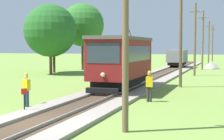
{
  "coord_description": "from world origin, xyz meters",
  "views": [
    {
      "loc": [
        7.29,
        -12.28,
        3.17
      ],
      "look_at": [
        -0.19,
        10.49,
        1.59
      ],
      "focal_mm": 57.95,
      "sensor_mm": 36.0,
      "label": 1
    }
  ],
  "objects_px": {
    "second_worker": "(149,85)",
    "tree_right_near": "(82,25)",
    "tree_left_near": "(50,31)",
    "red_tram": "(122,60)",
    "utility_pole_near_tram": "(181,35)",
    "utility_pole_distant": "(209,42)",
    "trackside_signal_marker": "(24,99)",
    "tree_right_far": "(54,35)",
    "utility_pole_far": "(203,39)",
    "gravel_pile": "(211,65)",
    "track_worker": "(26,88)",
    "utility_pole_horizon": "(212,43)",
    "utility_pole_mid": "(195,39)",
    "utility_pole_foreground": "(125,20)",
    "freight_car": "(177,57)"
  },
  "relations": [
    {
      "from": "tree_left_near",
      "to": "red_tram",
      "type": "bearing_deg",
      "value": -45.13
    },
    {
      "from": "utility_pole_far",
      "to": "utility_pole_horizon",
      "type": "height_order",
      "value": "utility_pole_far"
    },
    {
      "from": "utility_pole_distant",
      "to": "tree_left_near",
      "type": "xyz_separation_m",
      "value": [
        -15.64,
        -28.57,
        1.07
      ]
    },
    {
      "from": "utility_pole_far",
      "to": "tree_right_near",
      "type": "relative_size",
      "value": 0.9
    },
    {
      "from": "utility_pole_near_tram",
      "to": "utility_pole_foreground",
      "type": "bearing_deg",
      "value": -90.0
    },
    {
      "from": "trackside_signal_marker",
      "to": "utility_pole_far",
      "type": "bearing_deg",
      "value": 81.17
    },
    {
      "from": "utility_pole_near_tram",
      "to": "utility_pole_mid",
      "type": "relative_size",
      "value": 1.02
    },
    {
      "from": "utility_pole_mid",
      "to": "tree_right_far",
      "type": "height_order",
      "value": "utility_pole_mid"
    },
    {
      "from": "freight_car",
      "to": "second_worker",
      "type": "bearing_deg",
      "value": -84.79
    },
    {
      "from": "red_tram",
      "to": "utility_pole_foreground",
      "type": "bearing_deg",
      "value": -72.85
    },
    {
      "from": "red_tram",
      "to": "freight_car",
      "type": "relative_size",
      "value": 1.64
    },
    {
      "from": "utility_pole_horizon",
      "to": "trackside_signal_marker",
      "type": "xyz_separation_m",
      "value": [
        -5.58,
        -63.82,
        -3.26
      ]
    },
    {
      "from": "second_worker",
      "to": "tree_right_near",
      "type": "distance_m",
      "value": 28.93
    },
    {
      "from": "tree_left_near",
      "to": "freight_car",
      "type": "bearing_deg",
      "value": 52.67
    },
    {
      "from": "utility_pole_distant",
      "to": "tree_right_near",
      "type": "bearing_deg",
      "value": -126.57
    },
    {
      "from": "track_worker",
      "to": "utility_pole_far",
      "type": "bearing_deg",
      "value": 6.0
    },
    {
      "from": "utility_pole_distant",
      "to": "red_tram",
      "type": "bearing_deg",
      "value": -95.12
    },
    {
      "from": "trackside_signal_marker",
      "to": "gravel_pile",
      "type": "bearing_deg",
      "value": 80.08
    },
    {
      "from": "utility_pole_far",
      "to": "utility_pole_horizon",
      "type": "bearing_deg",
      "value": 90.0
    },
    {
      "from": "utility_pole_far",
      "to": "gravel_pile",
      "type": "bearing_deg",
      "value": 62.97
    },
    {
      "from": "tree_right_near",
      "to": "utility_pole_distant",
      "type": "bearing_deg",
      "value": 53.43
    },
    {
      "from": "utility_pole_far",
      "to": "gravel_pile",
      "type": "height_order",
      "value": "utility_pole_far"
    },
    {
      "from": "gravel_pile",
      "to": "utility_pole_distant",
      "type": "bearing_deg",
      "value": 94.97
    },
    {
      "from": "utility_pole_mid",
      "to": "trackside_signal_marker",
      "type": "relative_size",
      "value": 6.58
    },
    {
      "from": "utility_pole_mid",
      "to": "utility_pole_distant",
      "type": "bearing_deg",
      "value": 90.0
    },
    {
      "from": "gravel_pile",
      "to": "track_worker",
      "type": "bearing_deg",
      "value": -101.7
    },
    {
      "from": "utility_pole_foreground",
      "to": "second_worker",
      "type": "distance_m",
      "value": 8.07
    },
    {
      "from": "utility_pole_distant",
      "to": "utility_pole_horizon",
      "type": "xyz_separation_m",
      "value": [
        -0.0,
        13.52,
        0.07
      ]
    },
    {
      "from": "utility_pole_far",
      "to": "second_worker",
      "type": "xyz_separation_m",
      "value": [
        -0.71,
        -30.63,
        -3.12
      ]
    },
    {
      "from": "red_tram",
      "to": "utility_pole_far",
      "type": "distance_m",
      "value": 26.58
    },
    {
      "from": "utility_pole_foreground",
      "to": "freight_car",
      "type": "bearing_deg",
      "value": 95.26
    },
    {
      "from": "freight_car",
      "to": "second_worker",
      "type": "relative_size",
      "value": 2.91
    },
    {
      "from": "track_worker",
      "to": "freight_car",
      "type": "bearing_deg",
      "value": 12.17
    },
    {
      "from": "utility_pole_distant",
      "to": "trackside_signal_marker",
      "type": "relative_size",
      "value": 6.38
    },
    {
      "from": "utility_pole_distant",
      "to": "gravel_pile",
      "type": "bearing_deg",
      "value": -85.03
    },
    {
      "from": "gravel_pile",
      "to": "second_worker",
      "type": "distance_m",
      "value": 32.78
    },
    {
      "from": "second_worker",
      "to": "tree_right_far",
      "type": "relative_size",
      "value": 0.27
    },
    {
      "from": "trackside_signal_marker",
      "to": "tree_right_far",
      "type": "xyz_separation_m",
      "value": [
        -11.02,
        24.41,
        3.86
      ]
    },
    {
      "from": "utility_pole_distant",
      "to": "second_worker",
      "type": "relative_size",
      "value": 4.22
    },
    {
      "from": "trackside_signal_marker",
      "to": "tree_right_near",
      "type": "bearing_deg",
      "value": 107.8
    },
    {
      "from": "utility_pole_horizon",
      "to": "trackside_signal_marker",
      "type": "distance_m",
      "value": 64.15
    },
    {
      "from": "utility_pole_near_tram",
      "to": "utility_pole_distant",
      "type": "bearing_deg",
      "value": 90.0
    },
    {
      "from": "red_tram",
      "to": "track_worker",
      "type": "bearing_deg",
      "value": -109.38
    },
    {
      "from": "utility_pole_foreground",
      "to": "gravel_pile",
      "type": "distance_m",
      "value": 40.31
    },
    {
      "from": "second_worker",
      "to": "tree_left_near",
      "type": "distance_m",
      "value": 22.55
    },
    {
      "from": "track_worker",
      "to": "tree_right_near",
      "type": "xyz_separation_m",
      "value": [
        -8.7,
        28.22,
        5.02
      ]
    },
    {
      "from": "utility_pole_horizon",
      "to": "second_worker",
      "type": "height_order",
      "value": "utility_pole_horizon"
    },
    {
      "from": "utility_pole_distant",
      "to": "trackside_signal_marker",
      "type": "xyz_separation_m",
      "value": [
        -5.58,
        -50.3,
        -3.2
      ]
    },
    {
      "from": "utility_pole_foreground",
      "to": "tree_right_near",
      "type": "height_order",
      "value": "tree_right_near"
    },
    {
      "from": "utility_pole_foreground",
      "to": "gravel_pile",
      "type": "bearing_deg",
      "value": 88.48
    }
  ]
}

